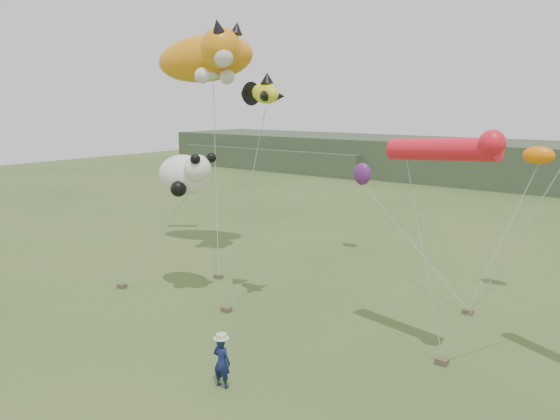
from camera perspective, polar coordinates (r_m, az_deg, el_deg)
The scene contains 9 objects.
ground at distance 16.54m, azimuth -5.80°, elevation -16.80°, with size 120.00×120.00×0.00m, color #385123.
headland at distance 57.10m, azimuth 24.02°, elevation 4.29°, with size 90.00×13.00×4.00m.
festival_attendant at distance 15.64m, azimuth -6.11°, elevation -15.52°, with size 0.53×0.35×1.46m, color #121A46.
sandbag_anchors at distance 21.30m, azimuth 0.20°, elevation -9.90°, with size 13.77×6.34×0.18m.
cat_kite at distance 27.88m, azimuth -7.51°, elevation 15.56°, with size 6.69×4.13×2.92m.
fish_kite at distance 19.66m, azimuth -2.31°, elevation 12.14°, with size 2.27×1.50×1.13m.
tube_kites at distance 15.87m, azimuth 24.43°, elevation 9.16°, with size 8.75×2.19×3.79m.
panda_kite at distance 21.94m, azimuth -9.82°, elevation 3.71°, with size 2.81×1.82×1.75m.
misc_kites at distance 25.73m, azimuth 15.29°, elevation 4.36°, with size 9.78×2.69×2.53m.
Camera 1 is at (10.13, -10.55, 7.71)m, focal length 35.00 mm.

